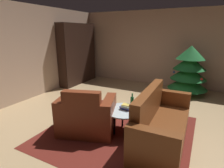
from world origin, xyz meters
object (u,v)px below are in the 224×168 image
(bottle_on_table, at_px, (132,102))
(bookshelf_unit, at_px, (80,55))
(armchair_red, at_px, (87,116))
(coffee_table, at_px, (124,112))
(couch_red, at_px, (160,125))
(book_stack_on_table, at_px, (127,107))
(decorated_tree, at_px, (189,70))

(bottle_on_table, bearing_deg, bookshelf_unit, 140.95)
(armchair_red, relative_size, coffee_table, 1.68)
(bookshelf_unit, bearing_deg, couch_red, -35.86)
(book_stack_on_table, distance_m, bottle_on_table, 0.14)
(couch_red, distance_m, decorated_tree, 2.96)
(coffee_table, relative_size, decorated_tree, 0.48)
(couch_red, xyz_separation_m, bottle_on_table, (-0.59, 0.16, 0.26))
(bottle_on_table, bearing_deg, armchair_red, -145.40)
(bottle_on_table, height_order, decorated_tree, decorated_tree)
(couch_red, relative_size, decorated_tree, 1.27)
(armchair_red, height_order, bottle_on_table, armchair_red)
(book_stack_on_table, bearing_deg, couch_red, -4.19)
(bookshelf_unit, height_order, armchair_red, bookshelf_unit)
(bookshelf_unit, distance_m, coffee_table, 3.95)
(bookshelf_unit, relative_size, book_stack_on_table, 8.95)
(couch_red, bearing_deg, coffee_table, -179.43)
(bookshelf_unit, bearing_deg, coffee_table, -41.88)
(book_stack_on_table, distance_m, decorated_tree, 2.99)
(bookshelf_unit, distance_m, couch_red, 4.49)
(bookshelf_unit, xyz_separation_m, book_stack_on_table, (2.94, -2.55, -0.53))
(couch_red, relative_size, coffee_table, 2.63)
(coffee_table, relative_size, bottle_on_table, 2.50)
(bookshelf_unit, distance_m, armchair_red, 3.78)
(bottle_on_table, xyz_separation_m, decorated_tree, (0.74, 2.76, 0.17))
(armchair_red, xyz_separation_m, couch_red, (1.30, 0.33, -0.02))
(couch_red, bearing_deg, book_stack_on_table, 175.81)
(bookshelf_unit, height_order, couch_red, bookshelf_unit)
(book_stack_on_table, height_order, bottle_on_table, bottle_on_table)
(bookshelf_unit, height_order, decorated_tree, bookshelf_unit)
(bookshelf_unit, relative_size, bottle_on_table, 7.52)
(decorated_tree, bearing_deg, coffee_table, -106.03)
(book_stack_on_table, bearing_deg, bookshelf_unit, 139.09)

